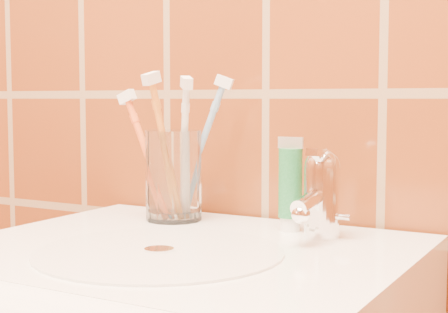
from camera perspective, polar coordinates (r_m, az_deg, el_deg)
The scene contains 7 objects.
glass_tumbler at distance 1.04m, azimuth -4.22°, elevation -1.58°, with size 0.08×0.08×0.14m, color white.
toothpaste_tube at distance 0.96m, azimuth 5.54°, elevation -2.55°, with size 0.04×0.03×0.13m.
faucet at distance 0.92m, azimuth 8.07°, elevation -2.80°, with size 0.05×0.11×0.12m.
toothbrush_0 at distance 1.04m, azimuth -2.04°, elevation 0.58°, with size 0.10×0.05×0.22m, color #75A2D1, non-canonical shape.
toothbrush_1 at distance 1.05m, azimuth -6.34°, elevation -0.00°, with size 0.10×0.02×0.20m, color orange, non-canonical shape.
toothbrush_2 at distance 1.01m, azimuth -4.88°, elevation 0.56°, with size 0.04×0.08×0.23m, color orange, non-canonical shape.
toothbrush_3 at distance 1.02m, azimuth -3.37°, elevation 0.44°, with size 0.05×0.06×0.22m, color silver, non-canonical shape.
Camera 1 is at (0.46, 0.24, 1.03)m, focal length 55.00 mm.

